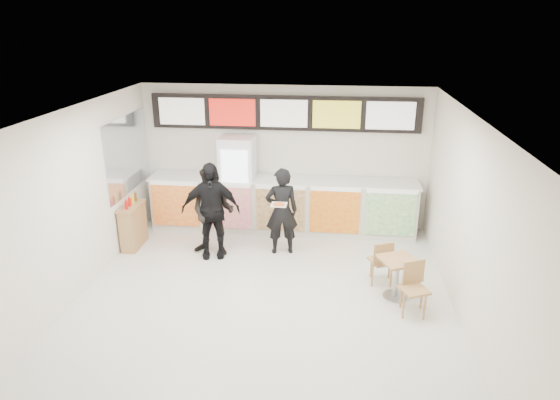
% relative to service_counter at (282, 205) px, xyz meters
% --- Properties ---
extents(floor, '(7.00, 7.00, 0.00)m').
position_rel_service_counter_xyz_m(floor, '(-0.00, -3.09, -0.57)').
color(floor, beige).
rests_on(floor, ground).
extents(ceiling, '(7.00, 7.00, 0.00)m').
position_rel_service_counter_xyz_m(ceiling, '(-0.00, -3.09, 2.43)').
color(ceiling, white).
rests_on(ceiling, wall_back).
extents(wall_back, '(6.00, 0.00, 6.00)m').
position_rel_service_counter_xyz_m(wall_back, '(-0.00, 0.41, 0.93)').
color(wall_back, silver).
rests_on(wall_back, floor).
extents(wall_left, '(0.00, 7.00, 7.00)m').
position_rel_service_counter_xyz_m(wall_left, '(-3.00, -3.09, 0.93)').
color(wall_left, silver).
rests_on(wall_left, floor).
extents(wall_right, '(0.00, 7.00, 7.00)m').
position_rel_service_counter_xyz_m(wall_right, '(3.00, -3.09, 0.93)').
color(wall_right, silver).
rests_on(wall_right, floor).
extents(service_counter, '(5.56, 0.77, 1.14)m').
position_rel_service_counter_xyz_m(service_counter, '(0.00, 0.00, 0.00)').
color(service_counter, silver).
rests_on(service_counter, floor).
extents(menu_board, '(5.50, 0.14, 0.70)m').
position_rel_service_counter_xyz_m(menu_board, '(0.00, 0.32, 1.88)').
color(menu_board, black).
rests_on(menu_board, wall_back).
extents(drinks_fridge, '(0.70, 0.67, 2.00)m').
position_rel_service_counter_xyz_m(drinks_fridge, '(-0.93, 0.02, 0.43)').
color(drinks_fridge, white).
rests_on(drinks_fridge, floor).
extents(mirror_panel, '(0.01, 2.00, 1.50)m').
position_rel_service_counter_xyz_m(mirror_panel, '(-2.99, -0.64, 1.18)').
color(mirror_panel, '#B2B7BF').
rests_on(mirror_panel, wall_left).
extents(customer_main, '(0.69, 0.53, 1.69)m').
position_rel_service_counter_xyz_m(customer_main, '(0.10, -1.06, 0.27)').
color(customer_main, black).
rests_on(customer_main, floor).
extents(customer_left, '(0.91, 0.75, 1.73)m').
position_rel_service_counter_xyz_m(customer_left, '(-1.16, -1.26, 0.29)').
color(customer_left, black).
rests_on(customer_left, floor).
extents(customer_mid, '(1.14, 0.64, 1.84)m').
position_rel_service_counter_xyz_m(customer_mid, '(-1.19, -1.35, 0.35)').
color(customer_mid, black).
rests_on(customer_mid, floor).
extents(pizza_slice, '(0.36, 0.36, 0.02)m').
position_rel_service_counter_xyz_m(pizza_slice, '(0.10, -1.51, 0.58)').
color(pizza_slice, beige).
rests_on(pizza_slice, customer_main).
extents(cafe_table, '(0.92, 1.42, 0.81)m').
position_rel_service_counter_xyz_m(cafe_table, '(2.13, -2.49, -0.10)').
color(cafe_table, '#AE854F').
rests_on(cafe_table, floor).
extents(condiment_ledge, '(0.31, 0.77, 1.03)m').
position_rel_service_counter_xyz_m(condiment_ledge, '(-2.82, -1.13, -0.13)').
color(condiment_ledge, '#AE854F').
rests_on(condiment_ledge, floor).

